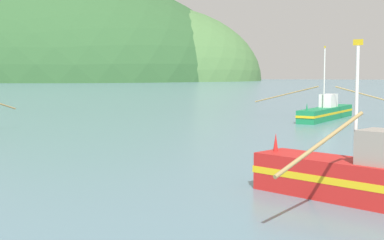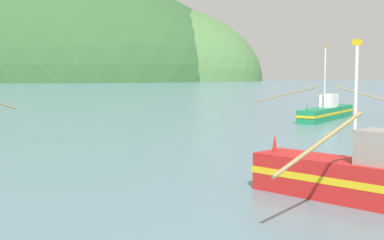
# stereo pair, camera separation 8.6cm
# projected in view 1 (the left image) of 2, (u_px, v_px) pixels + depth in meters

# --- Properties ---
(hill_far_right) EXTENTS (196.47, 157.17, 105.77)m
(hill_far_right) POSITION_uv_depth(u_px,v_px,m) (51.00, 80.00, 281.75)
(hill_far_right) COLOR #2D562D
(hill_far_right) RESTS_ON ground
(hill_mid_left) EXTENTS (113.03, 90.42, 73.25)m
(hill_mid_left) POSITION_uv_depth(u_px,v_px,m) (146.00, 80.00, 268.25)
(hill_mid_left) COLOR #47703D
(hill_mid_left) RESTS_ON ground
(fishing_boat_green) EXTENTS (14.07, 11.45, 6.75)m
(fishing_boat_green) POSITION_uv_depth(u_px,v_px,m) (326.00, 112.00, 50.56)
(fishing_boat_green) COLOR #197A47
(fishing_boat_green) RESTS_ON ground
(fishing_boat_red) EXTENTS (8.64, 9.75, 5.54)m
(fishing_boat_red) POSITION_uv_depth(u_px,v_px,m) (375.00, 179.00, 18.21)
(fishing_boat_red) COLOR red
(fishing_boat_red) RESTS_ON ground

